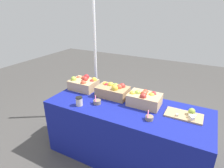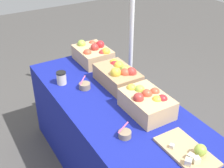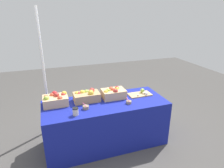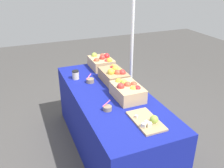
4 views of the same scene
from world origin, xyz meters
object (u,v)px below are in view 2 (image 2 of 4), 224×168
cutting_board_front (190,152)px  sample_bowl_near (85,86)px  apple_crate_left (93,53)px  apple_crate_right (147,102)px  tent_pole (132,15)px  sample_bowl_mid (125,134)px  apple_crate_middle (119,75)px  coffee_cup (61,78)px

cutting_board_front → sample_bowl_near: sample_bowl_near is taller
cutting_board_front → sample_bowl_near: bearing=-168.3°
apple_crate_left → sample_bowl_near: 0.49m
apple_crate_right → tent_pole: tent_pole is taller
sample_bowl_mid → tent_pole: size_ratio=0.04×
cutting_board_front → sample_bowl_mid: (-0.33, -0.24, 0.00)m
apple_crate_middle → sample_bowl_near: size_ratio=4.07×
sample_bowl_near → coffee_cup: bearing=-142.1°
cutting_board_front → apple_crate_right: bearing=175.8°
sample_bowl_mid → tent_pole: tent_pole is taller
apple_crate_middle → cutting_board_front: size_ratio=1.05×
sample_bowl_mid → coffee_cup: 0.83m
sample_bowl_near → coffee_cup: (-0.17, -0.13, 0.03)m
sample_bowl_near → sample_bowl_mid: (0.66, -0.04, -0.00)m
sample_bowl_near → apple_crate_left: bearing=144.0°
tent_pole → apple_crate_right: bearing=-28.6°
apple_crate_right → tent_pole: bearing=151.4°
cutting_board_front → coffee_cup: 1.19m
apple_crate_left → tent_pole: (-0.12, 0.51, 0.25)m
apple_crate_right → tent_pole: 1.19m
apple_crate_right → coffee_cup: size_ratio=3.47×
apple_crate_right → coffee_cup: 0.76m
apple_crate_left → apple_crate_right: bearing=-3.1°
sample_bowl_mid → apple_crate_right: bearing=118.4°
coffee_cup → tent_pole: 1.03m
apple_crate_right → sample_bowl_near: 0.56m
apple_crate_middle → apple_crate_right: bearing=-4.6°
sample_bowl_mid → coffee_cup: size_ratio=0.86×
apple_crate_left → apple_crate_middle: apple_crate_left is taller
sample_bowl_mid → apple_crate_middle: bearing=151.7°
sample_bowl_mid → tent_pole: 1.48m
apple_crate_right → sample_bowl_mid: size_ratio=4.04×
sample_bowl_mid → coffee_cup: (-0.82, -0.09, 0.03)m
tent_pole → coffee_cup: bearing=-69.0°
cutting_board_front → sample_bowl_mid: size_ratio=4.14×
apple_crate_middle → sample_bowl_mid: (0.58, -0.31, -0.06)m
apple_crate_middle → coffee_cup: apple_crate_middle is taller
cutting_board_front → coffee_cup: coffee_cup is taller
cutting_board_front → sample_bowl_near: size_ratio=3.89×
apple_crate_right → sample_bowl_near: size_ratio=3.79×
apple_crate_left → sample_bowl_mid: 1.10m
cutting_board_front → tent_pole: 1.64m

